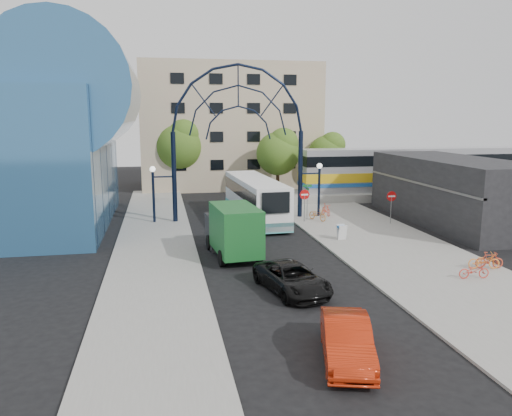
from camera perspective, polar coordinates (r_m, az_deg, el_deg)
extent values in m
plane|color=black|center=(26.42, 2.82, -7.50)|extent=(120.00, 120.00, 0.00)
cube|color=gray|center=(32.69, 14.91, -4.22)|extent=(8.00, 56.00, 0.12)
cube|color=gray|center=(31.47, -11.45, -4.64)|extent=(5.00, 50.00, 0.12)
cylinder|color=black|center=(38.71, -9.33, 3.42)|extent=(0.36, 0.36, 7.00)
cylinder|color=black|center=(40.23, 5.08, 3.78)|extent=(0.36, 0.36, 7.00)
cylinder|color=black|center=(38.90, -11.62, 1.15)|extent=(0.20, 0.20, 4.00)
cylinder|color=black|center=(40.89, 7.21, 1.72)|extent=(0.20, 0.20, 4.00)
sphere|color=white|center=(38.62, -11.74, 4.37)|extent=(0.44, 0.44, 0.44)
sphere|color=white|center=(40.62, 7.28, 4.79)|extent=(0.44, 0.44, 0.44)
cylinder|color=slate|center=(38.61, 5.55, 0.07)|extent=(0.06, 0.06, 2.20)
cylinder|color=red|center=(38.44, 5.58, 1.53)|extent=(0.80, 0.04, 0.80)
cube|color=white|center=(38.41, 5.59, 1.53)|extent=(0.55, 0.02, 0.12)
cylinder|color=slate|center=(39.00, 15.16, -0.14)|extent=(0.06, 0.06, 2.20)
cylinder|color=red|center=(38.84, 15.23, 1.31)|extent=(0.76, 0.04, 0.76)
cube|color=white|center=(38.81, 15.25, 1.30)|extent=(0.55, 0.02, 0.12)
cylinder|color=slate|center=(39.23, 5.88, 0.67)|extent=(0.05, 0.05, 2.80)
cube|color=#146626|center=(39.04, 5.91, 2.55)|extent=(0.70, 0.03, 0.18)
cube|color=#146626|center=(39.07, 5.91, 2.19)|extent=(0.03, 0.70, 0.18)
cube|color=white|center=(33.23, 9.88, -2.79)|extent=(0.55, 0.26, 0.99)
cube|color=white|center=(33.54, 9.67, -2.66)|extent=(0.55, 0.26, 0.99)
cube|color=#1E59A5|center=(33.32, 9.79, -2.17)|extent=(0.55, 0.42, 0.14)
cube|color=#306494|center=(41.04, -26.49, 4.97)|extent=(14.00, 18.00, 10.00)
cylinder|color=#306494|center=(39.91, -20.00, 12.50)|extent=(9.00, 16.00, 9.00)
cube|color=black|center=(41.23, 21.51, 1.85)|extent=(6.00, 16.00, 5.00)
cube|color=#CBAA8D|center=(59.96, -3.25, 9.33)|extent=(20.00, 12.00, 14.00)
cube|color=gray|center=(53.76, 18.19, 1.63)|extent=(32.00, 5.00, 0.80)
cube|color=#B7B7BC|center=(53.46, 18.34, 4.28)|extent=(25.00, 3.00, 4.20)
cube|color=gold|center=(53.52, 18.30, 3.64)|extent=(25.10, 3.05, 0.90)
cube|color=black|center=(53.37, 18.40, 5.35)|extent=(25.05, 3.05, 1.00)
cube|color=#1E59A5|center=(53.60, 18.26, 2.90)|extent=(25.10, 3.05, 0.35)
cylinder|color=#382314|center=(52.28, 2.49, 2.86)|extent=(0.36, 0.36, 2.52)
sphere|color=#335A17|center=(51.96, 2.52, 6.23)|extent=(4.48, 4.48, 4.48)
sphere|color=#335A17|center=(51.72, 3.15, 7.45)|extent=(3.08, 3.08, 3.08)
cylinder|color=#382314|center=(54.86, -8.72, 3.30)|extent=(0.36, 0.36, 2.88)
sphere|color=#335A17|center=(54.54, -8.82, 6.97)|extent=(5.12, 5.12, 5.12)
sphere|color=#335A17|center=(54.21, -8.31, 8.32)|extent=(3.52, 3.52, 3.52)
cylinder|color=#382314|center=(55.86, 8.03, 3.16)|extent=(0.36, 0.36, 2.34)
sphere|color=#335A17|center=(55.57, 8.10, 6.09)|extent=(4.16, 4.16, 4.16)
sphere|color=#335A17|center=(55.39, 8.72, 7.14)|extent=(2.86, 2.86, 2.86)
cube|color=white|center=(39.60, -0.10, 1.24)|extent=(3.19, 11.98, 2.99)
cube|color=#5CCACE|center=(39.82, -0.10, -0.52)|extent=(3.22, 11.98, 0.72)
cube|color=black|center=(39.51, -0.10, 2.12)|extent=(3.23, 11.74, 0.93)
cube|color=black|center=(33.78, 2.28, 0.61)|extent=(1.95, 0.24, 1.44)
cube|color=black|center=(45.30, -1.84, 2.20)|extent=(2.48, 0.30, 1.65)
cylinder|color=black|center=(43.11, -2.90, 0.21)|extent=(0.34, 1.00, 0.99)
cylinder|color=black|center=(43.65, 0.41, 0.35)|extent=(0.34, 1.00, 0.99)
cylinder|color=black|center=(35.36, -0.46, -2.04)|extent=(0.34, 1.00, 0.99)
cylinder|color=black|center=(36.02, 3.52, -1.83)|extent=(0.34, 1.00, 0.99)
cube|color=black|center=(31.38, -3.56, -2.66)|extent=(2.35, 2.44, 2.07)
cube|color=black|center=(32.37, -4.00, -1.49)|extent=(1.88, 0.26, 0.94)
cube|color=#175A24|center=(28.54, -2.35, -2.42)|extent=(2.63, 4.51, 2.63)
cylinder|color=black|center=(31.05, -5.38, -3.94)|extent=(0.32, 0.92, 0.90)
cylinder|color=black|center=(31.50, -1.51, -3.68)|extent=(0.32, 0.92, 0.90)
cylinder|color=black|center=(27.57, -3.97, -5.76)|extent=(0.32, 0.92, 0.90)
cylinder|color=black|center=(28.08, 0.37, -5.44)|extent=(0.32, 0.92, 0.90)
imported|color=black|center=(23.60, 4.13, -8.01)|extent=(3.24, 5.22, 1.35)
imported|color=#B4240B|center=(17.61, 10.32, -14.59)|extent=(2.63, 4.67, 1.46)
imported|color=orange|center=(39.24, 7.04, -0.72)|extent=(1.36, 1.92, 0.96)
imported|color=#F64931|center=(41.26, 8.00, -0.19)|extent=(0.60, 1.63, 0.96)
imported|color=orange|center=(29.32, 24.60, -5.51)|extent=(1.74, 0.89, 0.87)
imported|color=#D3452A|center=(29.54, 25.11, -5.41)|extent=(1.54, 0.74, 0.89)
imported|color=red|center=(27.40, 23.65, -6.57)|extent=(1.61, 0.69, 0.82)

